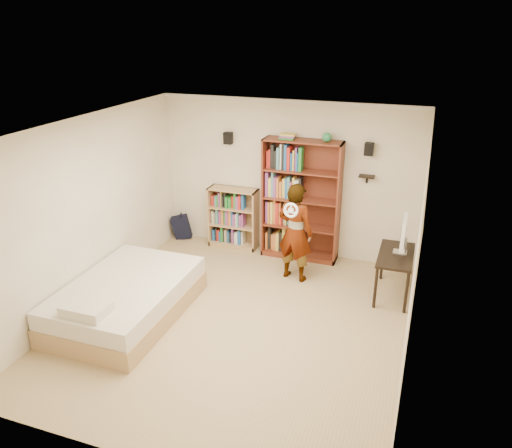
{
  "coord_description": "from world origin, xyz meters",
  "views": [
    {
      "loc": [
        2.21,
        -5.48,
        3.89
      ],
      "look_at": [
        0.09,
        0.6,
        1.25
      ],
      "focal_mm": 35.0,
      "sensor_mm": 36.0,
      "label": 1
    }
  ],
  "objects_px": {
    "tall_bookshelf": "(301,201)",
    "low_bookshelf": "(233,218)",
    "daybed": "(126,295)",
    "computer_desk": "(394,275)",
    "person": "(295,232)"
  },
  "relations": [
    {
      "from": "tall_bookshelf",
      "to": "low_bookshelf",
      "type": "height_order",
      "value": "tall_bookshelf"
    },
    {
      "from": "low_bookshelf",
      "to": "person",
      "type": "height_order",
      "value": "person"
    },
    {
      "from": "tall_bookshelf",
      "to": "daybed",
      "type": "height_order",
      "value": "tall_bookshelf"
    },
    {
      "from": "person",
      "to": "tall_bookshelf",
      "type": "bearing_deg",
      "value": -69.24
    },
    {
      "from": "low_bookshelf",
      "to": "daybed",
      "type": "xyz_separation_m",
      "value": [
        -0.56,
        -2.68,
        -0.23
      ]
    },
    {
      "from": "computer_desk",
      "to": "person",
      "type": "bearing_deg",
      "value": 179.07
    },
    {
      "from": "person",
      "to": "low_bookshelf",
      "type": "bearing_deg",
      "value": -19.04
    },
    {
      "from": "low_bookshelf",
      "to": "person",
      "type": "relative_size",
      "value": 0.69
    },
    {
      "from": "tall_bookshelf",
      "to": "person",
      "type": "distance_m",
      "value": 0.85
    },
    {
      "from": "computer_desk",
      "to": "daybed",
      "type": "relative_size",
      "value": 0.45
    },
    {
      "from": "low_bookshelf",
      "to": "person",
      "type": "distance_m",
      "value": 1.63
    },
    {
      "from": "tall_bookshelf",
      "to": "person",
      "type": "height_order",
      "value": "tall_bookshelf"
    },
    {
      "from": "daybed",
      "to": "computer_desk",
      "type": "bearing_deg",
      "value": 27.55
    },
    {
      "from": "tall_bookshelf",
      "to": "daybed",
      "type": "xyz_separation_m",
      "value": [
        -1.81,
        -2.65,
        -0.71
      ]
    },
    {
      "from": "low_bookshelf",
      "to": "daybed",
      "type": "height_order",
      "value": "low_bookshelf"
    }
  ]
}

